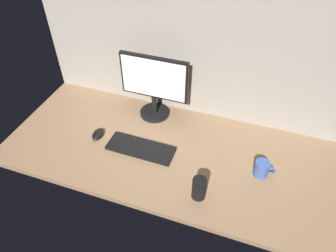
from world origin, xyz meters
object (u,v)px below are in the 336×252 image
object	(u,v)px
monitor	(154,84)
mug_ceramic_blue	(262,169)
mug_black_travel	(199,188)
keyboard	(141,148)
mouse	(98,134)

from	to	relation	value
monitor	mug_ceramic_blue	xyz separation A→B (cm)	(67.53, -27.42, -17.20)
mug_black_travel	keyboard	bearing A→B (deg)	153.37
monitor	mug_black_travel	bearing A→B (deg)	-50.68
monitor	keyboard	distance (cm)	37.78
keyboard	mug_black_travel	distance (cm)	42.28
keyboard	mouse	xyz separation A→B (cm)	(-27.09, 1.52, 0.70)
keyboard	mouse	distance (cm)	27.14
mouse	mug_black_travel	distance (cm)	67.88
monitor	mouse	bearing A→B (deg)	-127.96
monitor	mug_black_travel	world-z (taller)	monitor
mouse	mug_ceramic_blue	world-z (taller)	mug_ceramic_blue
mouse	mug_ceramic_blue	distance (cm)	91.00
keyboard	mug_black_travel	size ratio (longest dim) A/B	3.09
mug_ceramic_blue	monitor	bearing A→B (deg)	157.90
monitor	mug_ceramic_blue	size ratio (longest dim) A/B	3.82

